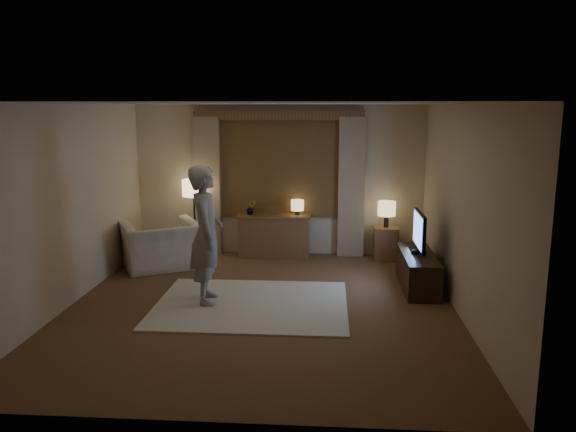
# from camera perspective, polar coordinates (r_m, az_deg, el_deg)

# --- Properties ---
(room) EXTENTS (5.04, 5.54, 2.64)m
(room) POSITION_cam_1_polar(r_m,az_deg,el_deg) (7.57, -2.37, 1.70)
(room) COLOR brown
(room) RESTS_ON ground
(rug) EXTENTS (2.50, 2.00, 0.02)m
(rug) POSITION_cam_1_polar(r_m,az_deg,el_deg) (7.48, -3.73, -8.93)
(rug) COLOR beige
(rug) RESTS_ON floor
(sideboard) EXTENTS (1.20, 0.40, 0.70)m
(sideboard) POSITION_cam_1_polar(r_m,az_deg,el_deg) (9.71, -1.41, -2.12)
(sideboard) COLOR brown
(sideboard) RESTS_ON floor
(picture_frame) EXTENTS (0.16, 0.02, 0.20)m
(picture_frame) POSITION_cam_1_polar(r_m,az_deg,el_deg) (9.62, -1.42, 0.49)
(picture_frame) COLOR brown
(picture_frame) RESTS_ON sideboard
(plant) EXTENTS (0.17, 0.13, 0.30)m
(plant) POSITION_cam_1_polar(r_m,az_deg,el_deg) (9.66, -3.78, 0.81)
(plant) COLOR #999999
(plant) RESTS_ON sideboard
(table_lamp_sideboard) EXTENTS (0.22, 0.22, 0.30)m
(table_lamp_sideboard) POSITION_cam_1_polar(r_m,az_deg,el_deg) (9.58, 0.96, 1.03)
(table_lamp_sideboard) COLOR black
(table_lamp_sideboard) RESTS_ON sideboard
(floor_lamp) EXTENTS (0.39, 0.39, 1.34)m
(floor_lamp) POSITION_cam_1_polar(r_m,az_deg,el_deg) (9.72, -9.54, 2.41)
(floor_lamp) COLOR black
(floor_lamp) RESTS_ON floor
(armchair) EXTENTS (1.50, 1.45, 0.75)m
(armchair) POSITION_cam_1_polar(r_m,az_deg,el_deg) (9.24, -12.82, -2.92)
(armchair) COLOR beige
(armchair) RESTS_ON floor
(side_table) EXTENTS (0.40, 0.40, 0.56)m
(side_table) POSITION_cam_1_polar(r_m,az_deg,el_deg) (9.69, 9.88, -2.74)
(side_table) COLOR brown
(side_table) RESTS_ON floor
(table_lamp_side) EXTENTS (0.30, 0.30, 0.44)m
(table_lamp_side) POSITION_cam_1_polar(r_m,az_deg,el_deg) (9.57, 9.99, 0.68)
(table_lamp_side) COLOR black
(table_lamp_side) RESTS_ON side_table
(tv_stand) EXTENTS (0.45, 1.40, 0.50)m
(tv_stand) POSITION_cam_1_polar(r_m,az_deg,el_deg) (8.29, 13.04, -5.43)
(tv_stand) COLOR black
(tv_stand) RESTS_ON floor
(tv) EXTENTS (0.20, 0.83, 0.60)m
(tv) POSITION_cam_1_polar(r_m,az_deg,el_deg) (8.15, 13.20, -1.52)
(tv) COLOR black
(tv) RESTS_ON tv_stand
(person) EXTENTS (0.54, 0.73, 1.82)m
(person) POSITION_cam_1_polar(r_m,az_deg,el_deg) (7.38, -8.30, -1.85)
(person) COLOR #A29D96
(person) RESTS_ON rug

